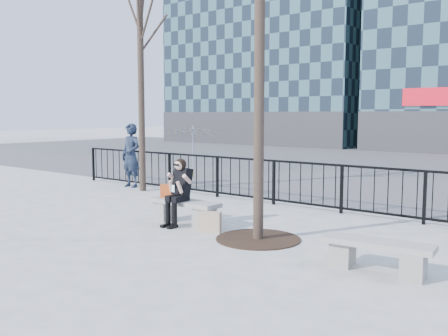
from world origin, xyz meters
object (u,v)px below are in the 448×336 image
Objects in this scene: bench_second at (377,253)px; standing_man at (131,155)px; seated_woman at (178,192)px; bench_main at (184,209)px.

standing_man is at bearing 153.83° from bench_second.
standing_man is (-9.06, 3.35, 0.69)m from bench_second.
seated_woman is (-4.25, 0.42, 0.39)m from bench_second.
bench_main is 1.07× the size of bench_second.
bench_main reaches higher than bench_second.
standing_man reaches higher than bench_second.
standing_man is (-4.81, 2.93, 0.30)m from seated_woman.
bench_second is at bearing -20.82° from standing_man.
bench_second is 0.79× the size of standing_man.
bench_main is 4.29m from bench_second.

